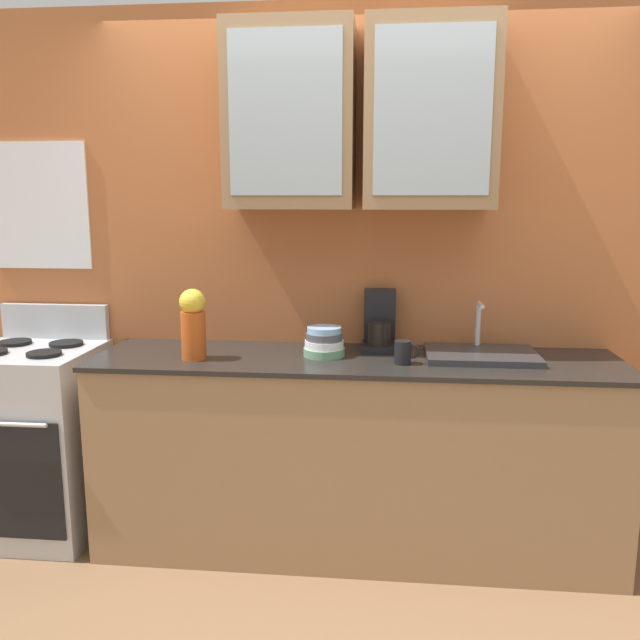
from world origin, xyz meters
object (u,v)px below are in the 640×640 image
sink_faucet (481,354)px  vase (193,323)px  stove_range (37,440)px  coffee_maker (380,327)px  cup_near_sink (403,352)px  bowl_stack (324,342)px

sink_faucet → vase: 1.32m
vase → stove_range: bearing=173.6°
vase → coffee_maker: vase is taller
stove_range → coffee_maker: 1.79m
vase → cup_near_sink: vase is taller
sink_faucet → coffee_maker: bearing=163.4°
sink_faucet → coffee_maker: coffee_maker is taller
cup_near_sink → coffee_maker: (-0.11, 0.29, 0.05)m
vase → cup_near_sink: size_ratio=2.85×
cup_near_sink → coffee_maker: 0.31m
sink_faucet → stove_range: bearing=-178.6°
bowl_stack → vase: (-0.59, -0.12, 0.10)m
vase → coffee_maker: (0.84, 0.29, -0.06)m
stove_range → sink_faucet: (2.16, 0.05, 0.48)m
sink_faucet → bowl_stack: sink_faucet is taller
stove_range → cup_near_sink: size_ratio=9.85×
sink_faucet → coffee_maker: size_ratio=1.74×
stove_range → vase: bearing=-6.4°
stove_range → cup_near_sink: stove_range is taller
cup_near_sink → vase: bearing=-179.8°
stove_range → vase: size_ratio=3.46×
stove_range → cup_near_sink: bearing=-2.9°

